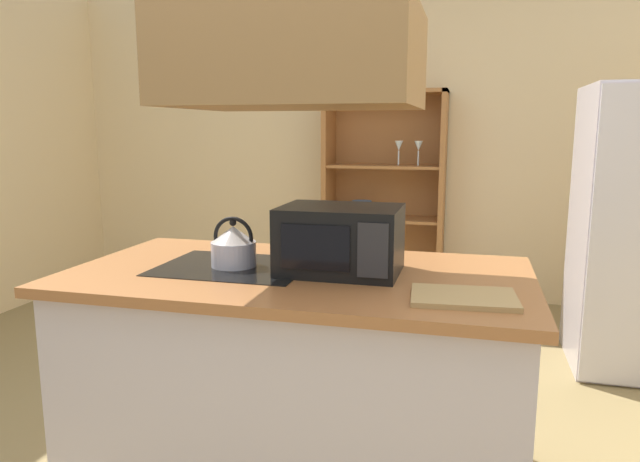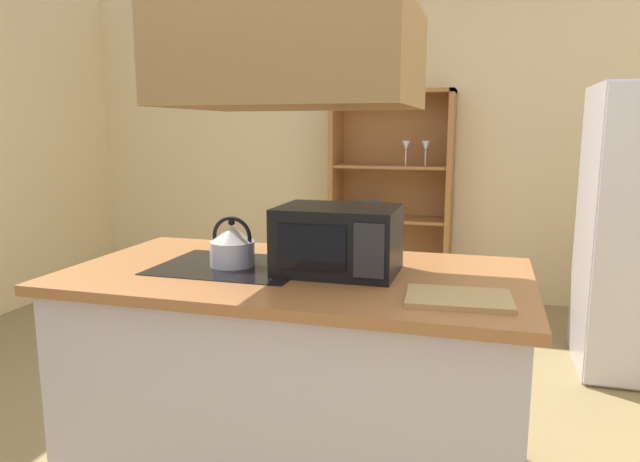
# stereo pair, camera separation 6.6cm
# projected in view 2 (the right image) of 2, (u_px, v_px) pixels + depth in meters

# --- Properties ---
(wall_back) EXTENTS (6.00, 0.12, 2.70)m
(wall_back) POSITION_uv_depth(u_px,v_px,m) (404.00, 141.00, 5.00)
(wall_back) COLOR beige
(wall_back) RESTS_ON ground
(kitchen_island) EXTENTS (1.81, 0.98, 0.90)m
(kitchen_island) POSITION_uv_depth(u_px,v_px,m) (296.00, 376.00, 2.38)
(kitchen_island) COLOR #B8ADB1
(kitchen_island) RESTS_ON ground
(range_hood) EXTENTS (0.90, 0.70, 1.17)m
(range_hood) POSITION_uv_depth(u_px,v_px,m) (294.00, 31.00, 2.14)
(range_hood) COLOR brown
(dish_cabinet) EXTENTS (1.00, 0.40, 1.76)m
(dish_cabinet) POSITION_uv_depth(u_px,v_px,m) (391.00, 209.00, 4.91)
(dish_cabinet) COLOR #975F30
(dish_cabinet) RESTS_ON ground
(kettle) EXTENTS (0.18, 0.18, 0.20)m
(kettle) POSITION_uv_depth(u_px,v_px,m) (232.00, 245.00, 2.36)
(kettle) COLOR #B6B5C8
(kettle) RESTS_ON kitchen_island
(cutting_board) EXTENTS (0.36, 0.27, 0.02)m
(cutting_board) POSITION_uv_depth(u_px,v_px,m) (459.00, 298.00, 1.89)
(cutting_board) COLOR #A4824E
(cutting_board) RESTS_ON kitchen_island
(microwave) EXTENTS (0.46, 0.35, 0.26)m
(microwave) POSITION_uv_depth(u_px,v_px,m) (338.00, 240.00, 2.25)
(microwave) COLOR black
(microwave) RESTS_ON kitchen_island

